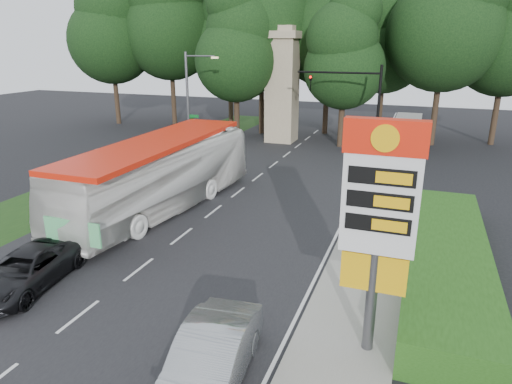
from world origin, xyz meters
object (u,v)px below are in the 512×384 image
(streetlight_signs, at_px, (190,100))
(transit_bus, at_px, (160,176))
(sedan_silver, at_px, (210,360))
(monument, at_px, (282,85))
(traffic_signal_mast, at_px, (360,101))
(gas_station_pylon, at_px, (379,210))
(suv_charcoal, at_px, (25,270))

(streetlight_signs, relative_size, transit_bus, 0.58)
(transit_bus, xyz_separation_m, sedan_silver, (8.29, -11.27, -1.11))
(monument, distance_m, sedan_silver, 32.07)
(sedan_silver, bearing_deg, traffic_signal_mast, 83.45)
(traffic_signal_mast, bearing_deg, gas_station_pylon, -80.91)
(streetlight_signs, relative_size, suv_charcoal, 1.63)
(streetlight_signs, height_order, suv_charcoal, streetlight_signs)
(streetlight_signs, xyz_separation_m, monument, (4.99, 7.99, 0.67))
(gas_station_pylon, distance_m, sedan_silver, 5.93)
(transit_bus, bearing_deg, monument, 94.12)
(sedan_silver, bearing_deg, streetlight_signs, 112.49)
(monument, bearing_deg, gas_station_pylon, -68.20)
(transit_bus, bearing_deg, gas_station_pylon, -28.56)
(streetlight_signs, relative_size, monument, 0.80)
(transit_bus, height_order, suv_charcoal, transit_bus)
(gas_station_pylon, height_order, suv_charcoal, gas_station_pylon)
(streetlight_signs, height_order, monument, monument)
(gas_station_pylon, bearing_deg, streetlight_signs, 128.96)
(traffic_signal_mast, height_order, sedan_silver, traffic_signal_mast)
(gas_station_pylon, relative_size, traffic_signal_mast, 0.95)
(sedan_silver, bearing_deg, monument, 97.52)
(gas_station_pylon, bearing_deg, transit_bus, 145.01)
(gas_station_pylon, bearing_deg, sedan_silver, -142.16)
(streetlight_signs, bearing_deg, transit_bus, -70.15)
(sedan_silver, xyz_separation_m, suv_charcoal, (-8.63, 2.33, -0.12))
(gas_station_pylon, distance_m, suv_charcoal, 12.90)
(gas_station_pylon, xyz_separation_m, transit_bus, (-11.99, 8.39, -2.53))
(gas_station_pylon, bearing_deg, suv_charcoal, -177.49)
(streetlight_signs, distance_m, sedan_silver, 26.33)
(gas_station_pylon, height_order, sedan_silver, gas_station_pylon)
(transit_bus, bearing_deg, streetlight_signs, 116.28)
(streetlight_signs, bearing_deg, traffic_signal_mast, 8.92)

